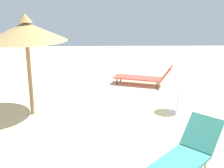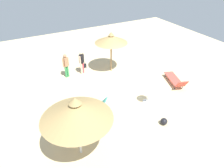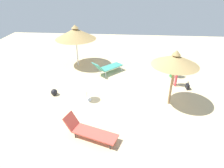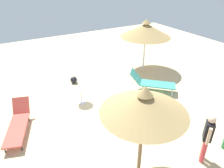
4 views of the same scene
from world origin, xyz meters
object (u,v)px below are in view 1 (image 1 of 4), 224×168
lounge_chair_edge (182,158)px  side_table_round (178,97)px  parasol_umbrella_far_left (26,32)px  lounge_chair_front (145,77)px

lounge_chair_edge → side_table_round: bearing=77.7°
parasol_umbrella_far_left → lounge_chair_edge: parasol_umbrella_far_left is taller
parasol_umbrella_far_left → side_table_round: 4.41m
parasol_umbrella_far_left → side_table_round: parasol_umbrella_far_left is taller
lounge_chair_front → side_table_round: (0.58, -2.57, 0.12)m
lounge_chair_edge → side_table_round: 3.23m
lounge_chair_edge → lounge_chair_front: lounge_chair_edge is taller
parasol_umbrella_far_left → lounge_chair_edge: 4.90m
lounge_chair_edge → parasol_umbrella_far_left: bearing=137.0°
lounge_chair_front → side_table_round: size_ratio=3.31×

